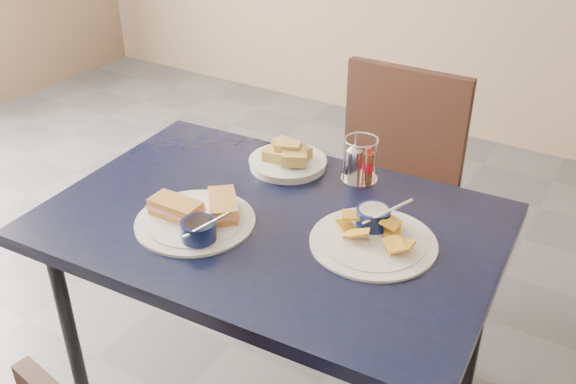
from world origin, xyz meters
The scene contains 6 objects.
dining_table centered at (-0.08, 0.14, 0.68)m, with size 1.25×0.87×0.75m.
chair_far centered at (-0.01, 0.81, 0.54)m, with size 0.45×0.43×0.94m.
sandwich_plate centered at (-0.23, 0.02, 0.77)m, with size 0.32×0.32×0.12m.
plantain_plate centered at (0.20, 0.19, 0.77)m, with size 0.32×0.32×0.12m.
bread_basket centered at (-0.19, 0.41, 0.78)m, with size 0.23×0.23×0.08m.
condiment_caddy centered at (0.03, 0.45, 0.81)m, with size 0.11×0.11×0.14m.
Camera 1 is at (0.72, -1.07, 1.69)m, focal length 40.00 mm.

